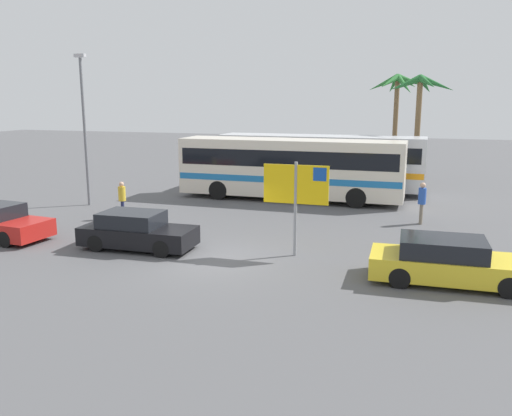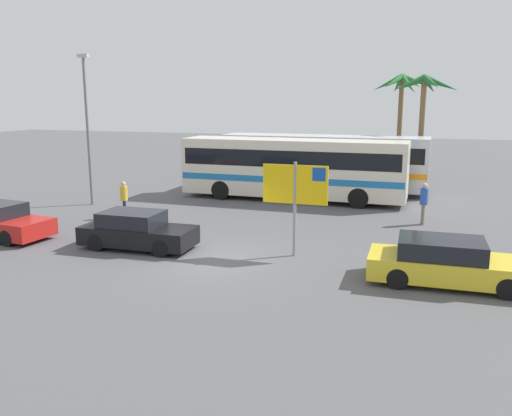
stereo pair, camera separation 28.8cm
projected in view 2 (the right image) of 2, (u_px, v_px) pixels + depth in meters
ground at (210, 260)px, 17.46m from camera, size 120.00×120.00×0.00m
bus_front_coach at (293, 166)px, 27.49m from camera, size 11.63×2.46×3.17m
bus_rear_coach at (323, 160)px, 30.22m from camera, size 11.63×2.46×3.17m
ferry_sign at (296, 188)px, 17.44m from camera, size 2.20×0.11×3.20m
car_black at (137, 231)px, 18.70m from camera, size 4.07×1.77×1.32m
car_yellow at (448, 263)px, 15.05m from camera, size 4.60×1.95×1.32m
pedestrian_near_sign at (424, 200)px, 22.15m from camera, size 0.32×0.32×1.79m
pedestrian_by_bus at (124, 197)px, 23.39m from camera, size 0.32×0.32×1.66m
lamp_post_left_side at (87, 125)px, 25.83m from camera, size 0.56×0.20×7.33m
palm_tree_seaside at (402, 93)px, 35.11m from camera, size 4.09×3.84×6.87m
palm_tree_inland at (424, 97)px, 30.50m from camera, size 3.75×3.78×6.61m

